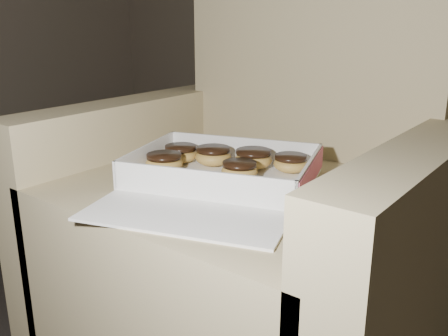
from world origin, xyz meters
TOP-DOWN VIEW (x-y plane):
  - armchair at (0.07, 0.73)m, footprint 0.84×0.71m
  - bakery_box at (0.06, 0.61)m, footprint 0.48×0.52m
  - donut_a at (-0.10, 0.68)m, footprint 0.08×0.08m
  - donut_b at (-0.02, 0.70)m, footprint 0.08×0.08m
  - donut_c at (0.06, 0.74)m, footprint 0.08×0.08m
  - donut_d at (0.14, 0.77)m, footprint 0.07×0.07m
  - donut_e at (-0.07, 0.60)m, footprint 0.08×0.08m
  - donut_f at (0.09, 0.66)m, footprint 0.08×0.08m
  - crumb_a at (0.22, 0.61)m, footprint 0.01×0.01m
  - crumb_b at (-0.04, 0.58)m, footprint 0.01×0.01m
  - crumb_c at (0.20, 0.64)m, footprint 0.01×0.01m

SIDE VIEW (x-z plane):
  - armchair at x=0.07m, z-range -0.16..0.71m
  - crumb_a at x=0.22m, z-range 0.40..0.40m
  - crumb_b at x=-0.04m, z-range 0.40..0.40m
  - crumb_c at x=0.20m, z-range 0.40..0.40m
  - bakery_box at x=0.06m, z-range 0.37..0.43m
  - donut_d at x=0.14m, z-range 0.40..0.44m
  - donut_f at x=0.09m, z-range 0.40..0.44m
  - donut_a at x=-0.10m, z-range 0.40..0.44m
  - donut_e at x=-0.07m, z-range 0.40..0.44m
  - donut_b at x=-0.02m, z-range 0.40..0.44m
  - donut_c at x=0.06m, z-range 0.40..0.44m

